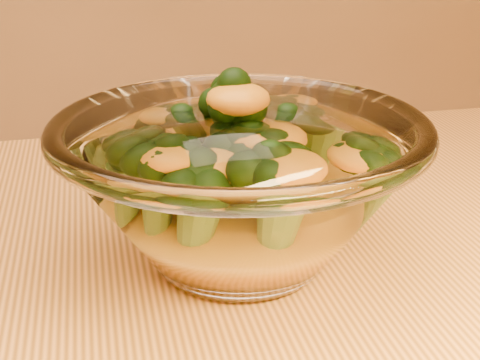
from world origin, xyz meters
name	(u,v)px	position (x,y,z in m)	size (l,w,h in m)	color
glass_bowl	(240,187)	(-0.03, 0.09, 0.81)	(0.25, 0.25, 0.11)	white
cheese_sauce	(240,219)	(-0.03, 0.09, 0.78)	(0.13, 0.13, 0.04)	orange
broccoli_heap	(239,158)	(-0.03, 0.10, 0.82)	(0.17, 0.16, 0.09)	black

